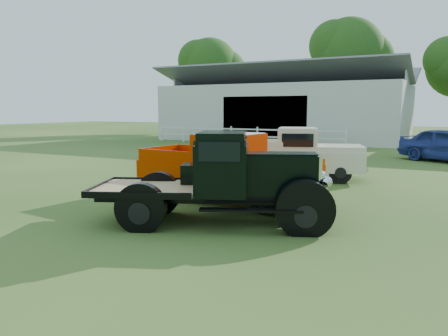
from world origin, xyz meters
The scene contains 8 objects.
ground centered at (0.00, 0.00, 0.00)m, with size 120.00×120.00×0.00m, color #254416.
shed_left centered at (-7.00, 26.00, 2.80)m, with size 18.80×10.20×5.60m, color beige, non-canonical shape.
fence_rail centered at (-8.00, 20.00, 0.60)m, with size 14.20×0.16×1.20m, color white, non-canonical shape.
tree_a centered at (-18.00, 33.00, 5.25)m, with size 6.30×6.30×10.50m, color #223B17, non-canonical shape.
tree_b centered at (-4.00, 34.00, 5.75)m, with size 6.90×6.90×11.50m, color #223B17, non-canonical shape.
vintage_flatbed centered at (0.51, 0.34, 0.96)m, with size 4.85×1.92×1.92m, color black, non-canonical shape.
red_pickup centered at (-0.39, 2.47, 0.89)m, with size 4.91×1.89×1.79m, color #AE2700, non-canonical shape.
white_pickup centered at (0.03, 6.77, 0.86)m, with size 4.70×1.82×1.73m, color beige, non-canonical shape.
Camera 1 is at (4.76, -7.56, 2.38)m, focal length 35.00 mm.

